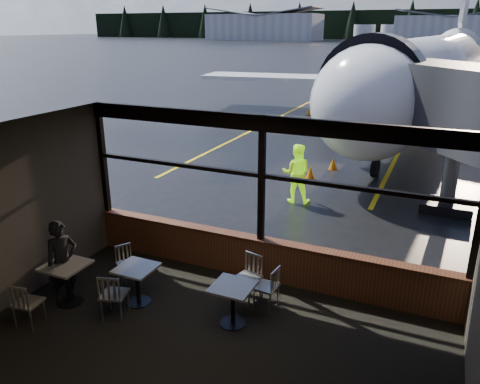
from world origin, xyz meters
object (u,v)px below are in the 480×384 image
Objects in this scene: airliner at (437,24)px; chair_mid_s at (114,295)px; chair_near_n at (247,278)px; chair_mid_w at (127,264)px; chair_near_e at (266,287)px; cafe_table_mid at (138,285)px; cone_wing at (309,111)px; jet_bridge at (460,138)px; chair_left_s at (28,303)px; cone_extra at (310,172)px; cafe_table_left at (68,284)px; passenger at (62,261)px; cafe_table_near at (233,305)px; cone_nose at (333,163)px; ground_crew at (296,173)px.

airliner reaches higher than chair_mid_s.
chair_mid_w is (-2.58, -0.38, -0.07)m from chair_near_n.
cafe_table_mid is at bearing 116.39° from chair_near_e.
cafe_table_mid is 21.78m from cone_wing.
jet_bridge is 11.20m from chair_left_s.
cone_extra is (-1.05, 8.12, -0.25)m from chair_near_n.
chair_mid_s reaches higher than cafe_table_left.
chair_mid_w is at bearing 101.01° from chair_mid_s.
cafe_table_mid is 0.58m from chair_mid_s.
passenger is (-0.68, -1.05, 0.43)m from chair_mid_w.
airliner reaches higher than chair_mid_w.
chair_mid_s reaches higher than chair_near_e.
chair_near_n is at bearing -118.86° from jet_bridge.
cafe_table_near is (-3.44, -7.24, -1.86)m from jet_bridge.
jet_bridge is 5.29m from cone_extra.
passenger is at bearing -130.95° from jet_bridge.
airliner is 12.53m from cone_nose.
ground_crew is 4.11× the size of cone_extra.
cafe_table_mid is at bearing 81.11° from chair_mid_w.
chair_left_s is 2.06× the size of cone_extra.
passenger is at bearing 158.92° from chair_mid_s.
cone_nose is at bearing 71.65° from cone_extra.
jet_bridge is 11.84× the size of chair_near_e.
airliner reaches higher than jet_bridge.
ground_crew reaches higher than cafe_table_near.
chair_near_n is (-0.43, 0.10, 0.03)m from chair_near_e.
cone_extra is at bearing 77.92° from cafe_table_left.
chair_left_s reaches higher than chair_near_e.
chair_near_n reaches higher than chair_near_e.
airliner is 23.36m from cafe_table_left.
cafe_table_near is 3.26m from cafe_table_left.
cafe_table_near reaches higher than cone_extra.
chair_near_n reaches higher than cone_extra.
jet_bridge is at bearing 169.62° from chair_mid_w.
cone_wing is at bearing 19.64° from chair_near_e.
airliner is at bearing 1.58° from chair_near_e.
chair_near_e is 3.03m from chair_mid_w.
chair_mid_w is at bearing 64.07° from chair_left_s.
chair_mid_s is (1.13, -0.02, 0.06)m from cafe_table_left.
chair_near_n is 2.61m from chair_mid_w.
chair_mid_s is 1.50m from chair_left_s.
chair_near_e is at bearing -42.87° from passenger.
cone_wing is at bearing 106.20° from cone_extra.
airliner reaches higher than cone_extra.
chair_near_n is at bearing 95.51° from cafe_table_near.
cafe_table_near is at bearing 109.88° from chair_near_n.
cone_wing is 13.03m from cone_extra.
cafe_table_left is at bearing 117.54° from chair_near_e.
jet_bridge is at bearing -19.66° from chair_near_e.
cafe_table_near is 0.95× the size of cafe_table_left.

